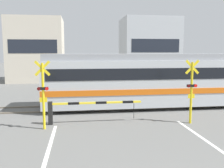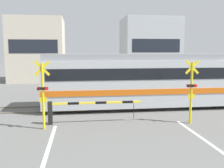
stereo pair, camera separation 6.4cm
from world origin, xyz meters
name	(u,v)px [view 2 (the right image)]	position (x,y,z in m)	size (l,w,h in m)	color
rail_track_near	(111,110)	(0.00, 11.17, 0.04)	(50.00, 0.10, 0.08)	#6B6051
rail_track_far	(108,105)	(0.00, 12.60, 0.04)	(50.00, 0.10, 0.08)	#6B6051
commuter_train	(163,78)	(3.35, 11.89, 1.75)	(14.53, 3.03, 3.27)	#B7BCC1
crossing_barrier_near	(77,107)	(-1.97, 8.73, 0.78)	(4.44, 0.20, 1.09)	black
crossing_barrier_far	(132,88)	(1.97, 14.67, 0.78)	(4.44, 0.20, 1.09)	black
crossing_signal_left	(43,92)	(-3.40, 8.04, 1.67)	(0.68, 0.15, 3.03)	yellow
crossing_signal_right	(191,89)	(3.40, 8.04, 1.67)	(0.68, 0.15, 3.03)	yellow
pedestrian	(90,82)	(-0.95, 16.69, 0.99)	(0.38, 0.22, 1.72)	#33384C
building_left_of_street	(38,50)	(-6.56, 27.29, 3.61)	(6.00, 5.55, 7.22)	beige
building_right_of_street	(149,49)	(6.86, 27.29, 3.72)	(6.61, 5.55, 7.44)	#B2B7BC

